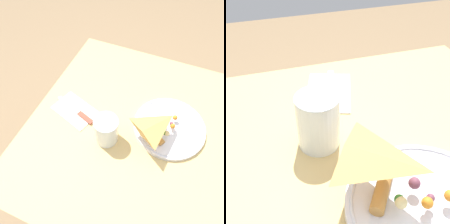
{
  "view_description": "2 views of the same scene",
  "coord_description": "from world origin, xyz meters",
  "views": [
    {
      "loc": [
        -0.01,
        0.43,
        1.5
      ],
      "look_at": [
        0.18,
        -0.02,
        0.8
      ],
      "focal_mm": 35.0,
      "sensor_mm": 36.0,
      "label": 1
    },
    {
      "loc": [
        -0.25,
        0.16,
        1.19
      ],
      "look_at": [
        0.18,
        0.03,
        0.82
      ],
      "focal_mm": 45.0,
      "sensor_mm": 36.0,
      "label": 2
    }
  ],
  "objects": [
    {
      "name": "plate_pizza",
      "position": [
        -0.04,
        -0.05,
        0.79
      ],
      "size": [
        0.27,
        0.27,
        0.05
      ],
      "color": "white",
      "rests_on": "dining_table"
    },
    {
      "name": "milk_glass",
      "position": [
        0.16,
        0.08,
        0.82
      ],
      "size": [
        0.09,
        0.09,
        0.12
      ],
      "color": "white",
      "rests_on": "dining_table"
    },
    {
      "name": "napkin_folded",
      "position": [
        0.33,
        0.01,
        0.77
      ],
      "size": [
        0.2,
        0.16,
        0.0
      ],
      "rotation": [
        0.0,
        0.0,
        -0.32
      ],
      "color": "white",
      "rests_on": "dining_table"
    },
    {
      "name": "butter_knife",
      "position": [
        0.32,
        0.02,
        0.78
      ],
      "size": [
        0.19,
        0.08,
        0.01
      ],
      "rotation": [
        0.0,
        0.0,
        -0.33
      ],
      "color": "#99422D",
      "rests_on": "napkin_folded"
    }
  ]
}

